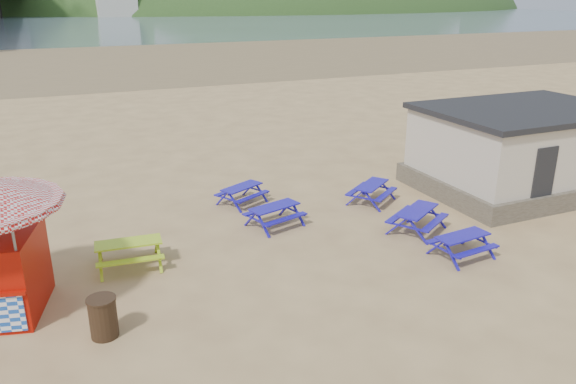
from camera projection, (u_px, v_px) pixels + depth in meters
name	position (u px, v px, depth m)	size (l,w,h in m)	color
ground	(275.00, 243.00, 16.93)	(400.00, 400.00, 0.00)	tan
wet_sand	(93.00, 58.00, 64.39)	(400.00, 400.00, 0.00)	olive
sea	(54.00, 18.00, 163.64)	(400.00, 400.00, 0.00)	#475965
picnic_table_blue_a	(242.00, 195.00, 20.00)	(1.96, 1.83, 0.66)	#1508AD
picnic_table_blue_b	(275.00, 216.00, 18.07)	(1.96, 1.74, 0.69)	#1508AD
picnic_table_blue_c	(371.00, 193.00, 20.11)	(2.13, 2.06, 0.70)	#1508AD
picnic_table_blue_e	(462.00, 246.00, 15.96)	(1.73, 1.45, 0.67)	#1508AD
picnic_table_blue_f	(417.00, 220.00, 17.66)	(2.23, 2.12, 0.74)	#1508AD
picnic_table_yellow	(129.00, 254.00, 15.38)	(1.89, 1.58, 0.74)	#91B71B
litter_bin	(103.00, 317.00, 12.20)	(0.64, 0.64, 0.94)	#341F15
amenity_block	(521.00, 148.00, 21.22)	(7.40, 5.40, 3.15)	#665B4C
headland_town	(266.00, 32.00, 252.44)	(264.00, 144.00, 108.00)	#2D4C1E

